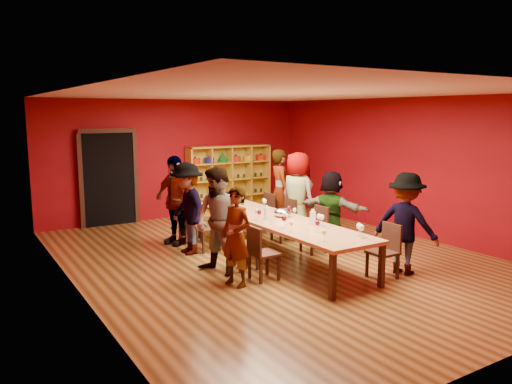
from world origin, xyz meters
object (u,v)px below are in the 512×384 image
(chair_person_right_4, at_px, (265,211))
(wine_bottle, at_px, (243,200))
(person_left_3, at_px, (187,208))
(person_left_4, at_px, (175,200))
(person_right_3, at_px, (298,196))
(chair_person_left_1, at_px, (260,250))
(person_right_0, at_px, (406,224))
(chair_person_right_0, at_px, (386,248))
(person_right_4, at_px, (280,190))
(chair_person_right_3, at_px, (286,218))
(chair_person_left_4, at_px, (187,219))
(person_right_2, at_px, (331,210))
(chair_person_right_2, at_px, (317,227))
(person_left_1, at_px, (236,237))
(chair_person_left_3, at_px, (204,226))
(tasting_table, at_px, (276,221))
(spittoon_bowl, at_px, (282,213))
(chair_person_left_2, at_px, (240,242))
(shelving_unit, at_px, (229,176))
(person_left_2, at_px, (218,221))

(chair_person_right_4, xyz_separation_m, wine_bottle, (-0.73, -0.23, 0.36))
(person_left_3, distance_m, person_left_4, 0.79)
(person_left_3, xyz_separation_m, person_right_3, (2.44, -0.20, 0.05))
(person_right_3, relative_size, wine_bottle, 6.41)
(chair_person_left_1, distance_m, person_left_4, 2.87)
(person_right_0, xyz_separation_m, chair_person_right_4, (-0.43, 3.61, -0.35))
(chair_person_right_0, xyz_separation_m, person_right_4, (0.39, 3.61, 0.44))
(person_left_3, relative_size, chair_person_right_3, 1.97)
(wine_bottle, bearing_deg, chair_person_right_3, -38.01)
(chair_person_left_4, distance_m, person_right_2, 2.97)
(chair_person_right_2, bearing_deg, person_left_1, -159.94)
(chair_person_left_3, distance_m, chair_person_right_0, 3.51)
(person_left_4, height_order, person_right_2, person_left_4)
(tasting_table, xyz_separation_m, person_right_3, (1.20, 0.95, 0.23))
(chair_person_right_3, bearing_deg, spittoon_bowl, -129.08)
(chair_person_left_4, distance_m, person_left_4, 0.48)
(chair_person_left_2, relative_size, person_right_4, 0.48)
(person_right_4, bearing_deg, spittoon_bowl, 160.41)
(person_left_3, xyz_separation_m, wine_bottle, (1.42, 0.37, -0.02))
(person_right_3, xyz_separation_m, spittoon_bowl, (-1.00, -0.88, -0.10))
(person_right_3, bearing_deg, chair_person_left_3, 77.02)
(chair_person_right_0, bearing_deg, chair_person_left_2, 138.48)
(chair_person_left_3, height_order, person_right_0, person_right_0)
(shelving_unit, height_order, chair_person_left_3, shelving_unit)
(tasting_table, height_order, chair_person_left_2, chair_person_left_2)
(chair_person_left_2, xyz_separation_m, chair_person_right_3, (1.82, 1.19, 0.00))
(chair_person_left_1, height_order, chair_person_left_3, same)
(person_left_1, distance_m, person_right_2, 2.73)
(wine_bottle, bearing_deg, person_right_4, 11.75)
(person_right_0, bearing_deg, chair_person_left_1, 45.73)
(person_left_2, relative_size, chair_person_right_4, 2.01)
(person_left_1, xyz_separation_m, person_right_2, (2.61, 0.82, 0.00))
(chair_person_left_3, xyz_separation_m, chair_person_left_4, (0.00, 0.79, 0.00))
(person_right_3, bearing_deg, spittoon_bowl, 123.72)
(chair_person_right_4, bearing_deg, chair_person_left_3, -161.74)
(tasting_table, relative_size, wine_bottle, 15.56)
(person_left_3, distance_m, person_right_3, 2.45)
(person_left_3, bearing_deg, person_right_3, 87.23)
(chair_person_right_2, height_order, spittoon_bowl, spittoon_bowl)
(person_right_0, distance_m, chair_person_right_3, 2.86)
(chair_person_left_3, distance_m, chair_person_right_2, 2.19)
(shelving_unit, height_order, chair_person_right_4, shelving_unit)
(person_right_4, bearing_deg, chair_person_right_3, 167.63)
(person_left_4, height_order, person_right_4, person_right_4)
(chair_person_left_1, xyz_separation_m, chair_person_right_2, (1.82, 0.82, 0.00))
(spittoon_bowl, bearing_deg, chair_person_left_4, 120.64)
(person_right_2, height_order, spittoon_bowl, person_right_2)
(wine_bottle, bearing_deg, chair_person_left_3, -161.41)
(chair_person_right_4, bearing_deg, spittoon_bowl, -113.03)
(chair_person_right_2, xyz_separation_m, person_right_3, (0.29, 1.02, 0.43))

